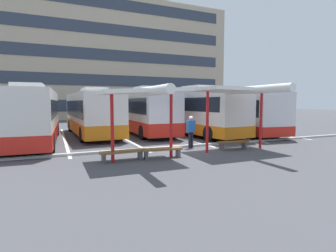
# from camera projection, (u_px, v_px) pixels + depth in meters

# --- Properties ---
(ground_plane) EXTENTS (160.00, 160.00, 0.00)m
(ground_plane) POSITION_uv_depth(u_px,v_px,m) (184.00, 149.00, 14.08)
(ground_plane) COLOR #47474C
(terminal_building) EXTENTS (43.65, 10.30, 21.41)m
(terminal_building) POSITION_uv_depth(u_px,v_px,m) (94.00, 61.00, 43.33)
(terminal_building) COLOR tan
(terminal_building) RESTS_ON ground
(coach_bus_0) EXTENTS (3.07, 10.86, 3.54)m
(coach_bus_0) POSITION_uv_depth(u_px,v_px,m) (33.00, 117.00, 16.16)
(coach_bus_0) COLOR silver
(coach_bus_0) RESTS_ON ground
(coach_bus_1) EXTENTS (3.09, 10.31, 3.53)m
(coach_bus_1) POSITION_uv_depth(u_px,v_px,m) (92.00, 114.00, 20.00)
(coach_bus_1) COLOR silver
(coach_bus_1) RESTS_ON ground
(coach_bus_2) EXTENTS (2.59, 10.91, 3.70)m
(coach_bus_2) POSITION_uv_depth(u_px,v_px,m) (141.00, 112.00, 21.61)
(coach_bus_2) COLOR silver
(coach_bus_2) RESTS_ON ground
(coach_bus_3) EXTENTS (3.71, 12.42, 3.74)m
(coach_bus_3) POSITION_uv_depth(u_px,v_px,m) (186.00, 112.00, 21.36)
(coach_bus_3) COLOR silver
(coach_bus_3) RESTS_ON ground
(coach_bus_4) EXTENTS (3.54, 10.79, 3.55)m
(coach_bus_4) POSITION_uv_depth(u_px,v_px,m) (235.00, 113.00, 21.85)
(coach_bus_4) COLOR silver
(coach_bus_4) RESTS_ON ground
(lane_stripe_0) EXTENTS (0.16, 14.00, 0.01)m
(lane_stripe_0) POSITION_uv_depth(u_px,v_px,m) (0.00, 142.00, 16.63)
(lane_stripe_0) COLOR white
(lane_stripe_0) RESTS_ON ground
(lane_stripe_1) EXTENTS (0.16, 14.00, 0.01)m
(lane_stripe_1) POSITION_uv_depth(u_px,v_px,m) (64.00, 139.00, 18.12)
(lane_stripe_1) COLOR white
(lane_stripe_1) RESTS_ON ground
(lane_stripe_2) EXTENTS (0.16, 14.00, 0.01)m
(lane_stripe_2) POSITION_uv_depth(u_px,v_px,m) (119.00, 136.00, 19.61)
(lane_stripe_2) COLOR white
(lane_stripe_2) RESTS_ON ground
(lane_stripe_3) EXTENTS (0.16, 14.00, 0.01)m
(lane_stripe_3) POSITION_uv_depth(u_px,v_px,m) (166.00, 134.00, 21.11)
(lane_stripe_3) COLOR white
(lane_stripe_3) RESTS_ON ground
(lane_stripe_4) EXTENTS (0.16, 14.00, 0.01)m
(lane_stripe_4) POSITION_uv_depth(u_px,v_px,m) (207.00, 132.00, 22.60)
(lane_stripe_4) COLOR white
(lane_stripe_4) RESTS_ON ground
(lane_stripe_5) EXTENTS (0.16, 14.00, 0.01)m
(lane_stripe_5) POSITION_uv_depth(u_px,v_px,m) (243.00, 130.00, 24.09)
(lane_stripe_5) COLOR white
(lane_stripe_5) RESTS_ON ground
(waiting_shelter_0) EXTENTS (3.67, 4.29, 3.13)m
(waiting_shelter_0) POSITION_uv_depth(u_px,v_px,m) (145.00, 93.00, 11.10)
(waiting_shelter_0) COLOR red
(waiting_shelter_0) RESTS_ON ground
(bench_0) EXTENTS (1.93, 0.54, 0.45)m
(bench_0) POSITION_uv_depth(u_px,v_px,m) (122.00, 153.00, 11.31)
(bench_0) COLOR brown
(bench_0) RESTS_ON ground
(bench_1) EXTENTS (1.84, 0.55, 0.45)m
(bench_1) POSITION_uv_depth(u_px,v_px,m) (162.00, 150.00, 11.92)
(bench_1) COLOR brown
(bench_1) RESTS_ON ground
(waiting_shelter_1) EXTENTS (4.40, 5.03, 3.27)m
(waiting_shelter_1) POSITION_uv_depth(u_px,v_px,m) (239.00, 91.00, 13.38)
(waiting_shelter_1) COLOR red
(waiting_shelter_1) RESTS_ON ground
(bench_2) EXTENTS (1.72, 0.53, 0.45)m
(bench_2) POSITION_uv_depth(u_px,v_px,m) (233.00, 143.00, 14.00)
(bench_2) COLOR brown
(bench_2) RESTS_ON ground
(platform_kerb) EXTENTS (44.00, 0.24, 0.12)m
(platform_kerb) POSITION_uv_depth(u_px,v_px,m) (179.00, 147.00, 14.66)
(platform_kerb) COLOR #ADADA8
(platform_kerb) RESTS_ON ground
(waiting_passenger_0) EXTENTS (0.55, 0.37, 1.76)m
(waiting_passenger_0) POSITION_uv_depth(u_px,v_px,m) (191.00, 129.00, 14.54)
(waiting_passenger_0) COLOR black
(waiting_passenger_0) RESTS_ON ground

